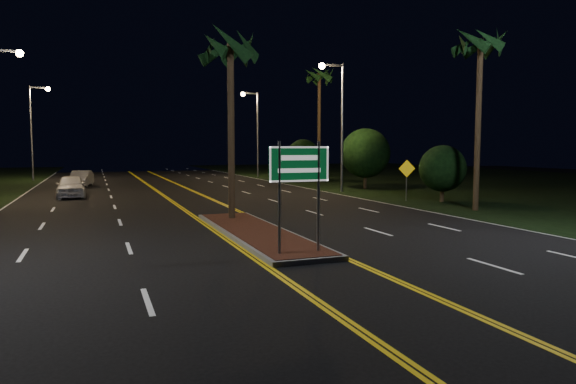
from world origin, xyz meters
name	(u,v)px	position (x,y,z in m)	size (l,w,h in m)	color
ground	(343,281)	(0.00, 0.00, 0.00)	(120.00, 120.00, 0.00)	black
grass_right	(517,183)	(30.00, 25.00, 0.00)	(40.00, 110.00, 0.01)	black
median_island	(256,232)	(0.00, 7.00, 0.08)	(2.25, 10.25, 0.17)	gray
highway_sign	(299,174)	(0.00, 2.80, 2.40)	(1.80, 0.08, 3.20)	gray
streetlight_left_far	(35,121)	(-10.61, 44.00, 5.66)	(1.91, 0.44, 9.00)	gray
streetlight_right_mid	(337,112)	(10.61, 22.00, 5.66)	(1.91, 0.44, 9.00)	gray
streetlight_right_far	(254,124)	(10.61, 42.00, 5.66)	(1.91, 0.44, 9.00)	gray
palm_median	(230,48)	(0.00, 10.50, 7.28)	(2.40, 2.40, 8.30)	#382819
palm_right_near	(481,44)	(12.50, 10.00, 8.21)	(2.40, 2.40, 9.30)	#382819
palm_right_far	(319,77)	(12.80, 30.00, 9.14)	(2.40, 2.40, 10.30)	#382819
shrub_near	(443,169)	(13.50, 14.00, 1.95)	(2.70, 2.70, 3.30)	#382819
shrub_mid	(365,153)	(14.00, 24.00, 2.73)	(3.78, 3.78, 4.62)	#382819
shrub_far	(303,156)	(13.80, 36.00, 2.34)	(3.24, 3.24, 3.96)	#382819
car_near	(71,184)	(-6.88, 24.61, 0.84)	(2.15, 5.02, 1.67)	white
car_far	(81,177)	(-6.49, 34.17, 0.75)	(1.93, 4.50, 1.50)	#B0B2BA
warning_sign	(407,174)	(11.75, 15.03, 1.58)	(1.02, 0.19, 2.44)	gray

